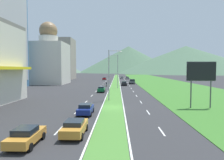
{
  "coord_description": "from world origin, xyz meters",
  "views": [
    {
      "loc": [
        0.74,
        -30.53,
        6.13
      ],
      "look_at": [
        -1.24,
        41.18,
        2.05
      ],
      "focal_mm": 31.24,
      "sensor_mm": 36.0,
      "label": 1
    }
  ],
  "objects_px": {
    "car_4": "(101,89)",
    "pickup_truck_0": "(132,81)",
    "street_lamp_near": "(110,72)",
    "car_7": "(104,79)",
    "street_lamp_mid": "(117,69)",
    "billboard_roadside": "(201,74)",
    "car_6": "(122,78)",
    "car_1": "(124,83)",
    "car_0": "(127,78)",
    "car_3": "(26,136)",
    "car_5": "(86,109)",
    "motorcycle_rider": "(106,84)",
    "car_2": "(75,127)"
  },
  "relations": [
    {
      "from": "car_4",
      "to": "pickup_truck_0",
      "type": "xyz_separation_m",
      "value": [
        10.31,
        28.92,
        0.21
      ]
    },
    {
      "from": "street_lamp_near",
      "to": "pickup_truck_0",
      "type": "xyz_separation_m",
      "value": [
        7.45,
        42.78,
        -4.55
      ]
    },
    {
      "from": "street_lamp_near",
      "to": "car_7",
      "type": "xyz_separation_m",
      "value": [
        -5.93,
        71.08,
        -4.79
      ]
    },
    {
      "from": "street_lamp_mid",
      "to": "billboard_roadside",
      "type": "distance_m",
      "value": 33.1
    },
    {
      "from": "street_lamp_mid",
      "to": "car_6",
      "type": "xyz_separation_m",
      "value": [
        2.94,
        59.57,
        -5.27
      ]
    },
    {
      "from": "billboard_roadside",
      "to": "car_1",
      "type": "xyz_separation_m",
      "value": [
        -10.43,
        41.63,
        -4.61
      ]
    },
    {
      "from": "billboard_roadside",
      "to": "car_0",
      "type": "relative_size",
      "value": 1.69
    },
    {
      "from": "billboard_roadside",
      "to": "car_3",
      "type": "relative_size",
      "value": 1.81
    },
    {
      "from": "car_3",
      "to": "car_4",
      "type": "distance_m",
      "value": 36.12
    },
    {
      "from": "car_5",
      "to": "car_7",
      "type": "height_order",
      "value": "car_5"
    },
    {
      "from": "billboard_roadside",
      "to": "car_4",
      "type": "bearing_deg",
      "value": 129.56
    },
    {
      "from": "car_3",
      "to": "motorcycle_rider",
      "type": "distance_m",
      "value": 52.2
    },
    {
      "from": "motorcycle_rider",
      "to": "street_lamp_mid",
      "type": "bearing_deg",
      "value": -151.09
    },
    {
      "from": "car_2",
      "to": "pickup_truck_0",
      "type": "height_order",
      "value": "pickup_truck_0"
    },
    {
      "from": "street_lamp_near",
      "to": "car_0",
      "type": "xyz_separation_m",
      "value": [
        7.45,
        80.15,
        -4.78
      ]
    },
    {
      "from": "car_6",
      "to": "car_7",
      "type": "height_order",
      "value": "car_7"
    },
    {
      "from": "car_1",
      "to": "billboard_roadside",
      "type": "bearing_deg",
      "value": 14.06
    },
    {
      "from": "car_0",
      "to": "car_6",
      "type": "relative_size",
      "value": 1.07
    },
    {
      "from": "car_1",
      "to": "car_2",
      "type": "distance_m",
      "value": 54.76
    },
    {
      "from": "car_0",
      "to": "car_4",
      "type": "xyz_separation_m",
      "value": [
        -10.31,
        -66.29,
        0.02
      ]
    },
    {
      "from": "car_1",
      "to": "car_7",
      "type": "bearing_deg",
      "value": -164.88
    },
    {
      "from": "car_1",
      "to": "car_3",
      "type": "relative_size",
      "value": 1.14
    },
    {
      "from": "car_2",
      "to": "street_lamp_near",
      "type": "bearing_deg",
      "value": -7.41
    },
    {
      "from": "car_6",
      "to": "car_7",
      "type": "relative_size",
      "value": 0.98
    },
    {
      "from": "street_lamp_mid",
      "to": "motorcycle_rider",
      "type": "xyz_separation_m",
      "value": [
        -3.61,
        6.54,
        -5.24
      ]
    },
    {
      "from": "car_5",
      "to": "pickup_truck_0",
      "type": "bearing_deg",
      "value": -10.81
    },
    {
      "from": "car_0",
      "to": "car_7",
      "type": "distance_m",
      "value": 16.16
    },
    {
      "from": "street_lamp_near",
      "to": "pickup_truck_0",
      "type": "bearing_deg",
      "value": 80.12
    },
    {
      "from": "billboard_roadside",
      "to": "pickup_truck_0",
      "type": "bearing_deg",
      "value": 97.88
    },
    {
      "from": "motorcycle_rider",
      "to": "car_6",
      "type": "bearing_deg",
      "value": -7.04
    },
    {
      "from": "car_1",
      "to": "motorcycle_rider",
      "type": "xyz_separation_m",
      "value": [
        -6.32,
        -4.73,
        -0.04
      ]
    },
    {
      "from": "car_4",
      "to": "pickup_truck_0",
      "type": "height_order",
      "value": "pickup_truck_0"
    },
    {
      "from": "street_lamp_mid",
      "to": "car_7",
      "type": "xyz_separation_m",
      "value": [
        -7.12,
        47.66,
        -5.25
      ]
    },
    {
      "from": "car_0",
      "to": "car_3",
      "type": "bearing_deg",
      "value": -7.47
    },
    {
      "from": "street_lamp_mid",
      "to": "car_1",
      "type": "xyz_separation_m",
      "value": [
        2.71,
        11.26,
        -5.2
      ]
    },
    {
      "from": "street_lamp_near",
      "to": "street_lamp_mid",
      "type": "bearing_deg",
      "value": 87.09
    },
    {
      "from": "street_lamp_mid",
      "to": "car_2",
      "type": "distance_m",
      "value": 43.59
    },
    {
      "from": "car_1",
      "to": "street_lamp_near",
      "type": "bearing_deg",
      "value": -6.42
    },
    {
      "from": "car_3",
      "to": "car_6",
      "type": "xyz_separation_m",
      "value": [
        10.08,
        105.12,
        -0.03
      ]
    },
    {
      "from": "street_lamp_mid",
      "to": "car_5",
      "type": "relative_size",
      "value": 2.51
    },
    {
      "from": "car_3",
      "to": "car_5",
      "type": "distance_m",
      "value": 11.12
    },
    {
      "from": "street_lamp_near",
      "to": "car_2",
      "type": "xyz_separation_m",
      "value": [
        -2.56,
        -19.69,
        -4.78
      ]
    },
    {
      "from": "car_3",
      "to": "car_0",
      "type": "bearing_deg",
      "value": -7.47
    },
    {
      "from": "car_0",
      "to": "car_5",
      "type": "bearing_deg",
      "value": -6.45
    },
    {
      "from": "car_6",
      "to": "pickup_truck_0",
      "type": "distance_m",
      "value": 40.35
    },
    {
      "from": "car_0",
      "to": "car_6",
      "type": "bearing_deg",
      "value": -130.56
    },
    {
      "from": "car_2",
      "to": "pickup_truck_0",
      "type": "xyz_separation_m",
      "value": [
        10.01,
        62.47,
        0.23
      ]
    },
    {
      "from": "car_5",
      "to": "car_4",
      "type": "bearing_deg",
      "value": -0.09
    },
    {
      "from": "car_3",
      "to": "car_6",
      "type": "distance_m",
      "value": 105.6
    },
    {
      "from": "car_5",
      "to": "motorcycle_rider",
      "type": "xyz_separation_m",
      "value": [
        0.48,
        41.39,
        -0.0
      ]
    }
  ]
}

